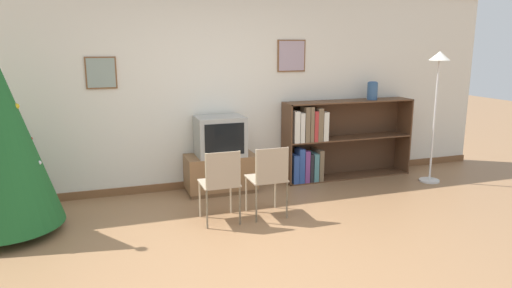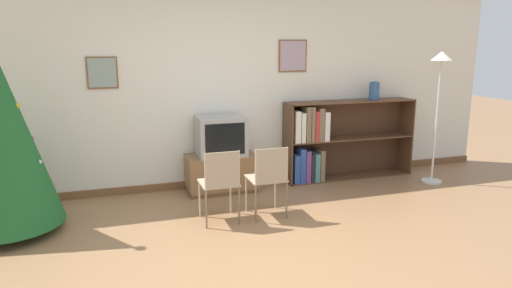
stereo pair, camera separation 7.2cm
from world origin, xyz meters
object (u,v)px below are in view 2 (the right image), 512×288
(folding_chair_right, at_px, (269,177))
(bookshelf, at_px, (327,142))
(vase, at_px, (374,91))
(standing_lamp, at_px, (440,83))
(television, at_px, (221,136))
(tv_console, at_px, (221,173))
(folding_chair_left, at_px, (220,182))

(folding_chair_right, distance_m, bookshelf, 1.73)
(vase, bearing_deg, standing_lamp, -41.96)
(television, bearing_deg, folding_chair_right, -75.82)
(television, distance_m, folding_chair_right, 1.15)
(tv_console, bearing_deg, television, -90.00)
(vase, xyz_separation_m, standing_lamp, (0.64, -0.58, 0.14))
(folding_chair_left, relative_size, standing_lamp, 0.45)
(folding_chair_right, distance_m, standing_lamp, 2.86)
(bookshelf, bearing_deg, standing_lamp, -23.76)
(folding_chair_left, bearing_deg, tv_console, 75.85)
(folding_chair_right, bearing_deg, tv_console, 104.15)
(tv_console, xyz_separation_m, folding_chair_right, (0.27, -1.08, 0.23))
(television, bearing_deg, vase, 1.28)
(bookshelf, distance_m, standing_lamp, 1.70)
(bookshelf, xyz_separation_m, vase, (0.71, -0.02, 0.71))
(folding_chair_right, relative_size, standing_lamp, 0.45)
(television, relative_size, vase, 2.38)
(tv_console, xyz_separation_m, standing_lamp, (2.92, -0.53, 1.15))
(television, height_order, bookshelf, bookshelf)
(television, xyz_separation_m, standing_lamp, (2.92, -0.53, 0.65))
(tv_console, height_order, bookshelf, bookshelf)
(folding_chair_right, bearing_deg, bookshelf, 41.69)
(television, height_order, vase, vase)
(standing_lamp, bearing_deg, bookshelf, 156.24)
(folding_chair_right, relative_size, bookshelf, 0.42)
(tv_console, bearing_deg, folding_chair_left, -104.15)
(folding_chair_right, bearing_deg, television, 104.18)
(standing_lamp, bearing_deg, tv_console, 169.75)
(tv_console, distance_m, vase, 2.49)
(bookshelf, bearing_deg, tv_console, -177.54)
(television, bearing_deg, folding_chair_left, -104.18)
(vase, height_order, standing_lamp, standing_lamp)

